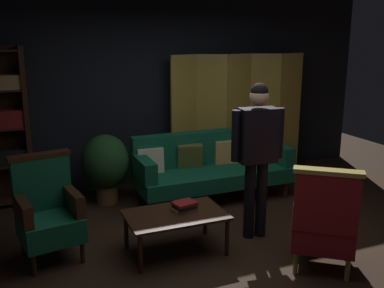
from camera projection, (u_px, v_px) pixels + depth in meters
name	position (u px, v px, depth m)	size (l,w,h in m)	color
ground_plane	(221.00, 249.00, 4.57)	(10.00, 10.00, 0.00)	black
back_wall	(149.00, 89.00, 6.43)	(7.20, 0.10, 2.80)	black
folding_screen	(238.00, 114.00, 6.72)	(2.18, 0.34, 1.90)	#B29338
velvet_couch	(211.00, 165.00, 5.97)	(2.12, 0.78, 0.88)	black
coffee_table	(175.00, 218.00, 4.44)	(1.00, 0.64, 0.42)	black
armchair_gilt_accent	(324.00, 221.00, 4.09)	(0.81, 0.81, 1.04)	tan
armchair_wing_left	(48.00, 211.00, 4.32)	(0.67, 0.67, 1.04)	black
standing_figure	(257.00, 147.00, 4.63)	(0.59, 0.25, 1.70)	black
potted_plant	(106.00, 164.00, 5.73)	(0.63, 0.63, 0.92)	brown
book_tan_leather	(184.00, 209.00, 4.50)	(0.23, 0.16, 0.03)	#9E7A47
book_black_cloth	(184.00, 206.00, 4.49)	(0.21, 0.17, 0.04)	black
book_red_leather	(184.00, 203.00, 4.49)	(0.22, 0.18, 0.03)	maroon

